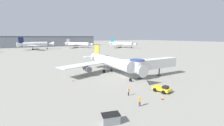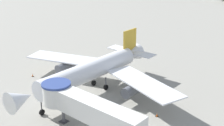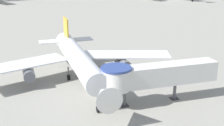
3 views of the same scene
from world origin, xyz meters
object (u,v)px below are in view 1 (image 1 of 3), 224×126
object	(u,v)px
main_airplane	(110,62)
traffic_cone_port_wing	(73,80)
service_container_gray	(111,119)
background_jet_gray_tail	(78,44)
pushback_tug_yellow	(162,89)
traffic_cone_starboard_wing	(142,68)
jet_bridge	(151,64)
background_jet_teal_tail	(122,44)
ground_crew_marshaller	(129,91)
traffic_cone_apron_front	(162,98)
background_jet_navy_tail	(35,44)
ground_crew_wing_walker	(140,101)

from	to	relation	value
main_airplane	traffic_cone_port_wing	distance (m)	14.03
service_container_gray	background_jet_gray_tail	distance (m)	153.75
pushback_tug_yellow	traffic_cone_starboard_wing	distance (m)	23.41
background_jet_gray_tail	jet_bridge	bearing A→B (deg)	-131.29
background_jet_teal_tail	ground_crew_marshaller	bearing A→B (deg)	-142.40
main_airplane	traffic_cone_apron_front	size ratio (longest dim) A/B	49.26
jet_bridge	pushback_tug_yellow	world-z (taller)	jet_bridge
main_airplane	background_jet_teal_tail	world-z (taller)	background_jet_teal_tail
background_jet_gray_tail	background_jet_teal_tail	distance (m)	48.95
main_airplane	traffic_cone_starboard_wing	bearing A→B (deg)	-1.93
pushback_tug_yellow	background_jet_navy_tail	world-z (taller)	background_jet_navy_tail
service_container_gray	background_jet_teal_tail	bearing A→B (deg)	53.55
ground_crew_marshaller	ground_crew_wing_walker	world-z (taller)	ground_crew_wing_walker
main_airplane	pushback_tug_yellow	bearing A→B (deg)	-86.12
background_jet_navy_tail	service_container_gray	bearing A→B (deg)	171.93
traffic_cone_starboard_wing	traffic_cone_apron_front	xyz separation A→B (m)	(-15.94, -22.54, 0.01)
traffic_cone_starboard_wing	ground_crew_marshaller	distance (m)	26.73
jet_bridge	traffic_cone_apron_front	xyz separation A→B (m)	(-10.13, -12.84, -3.71)
jet_bridge	service_container_gray	size ratio (longest dim) A/B	5.83
background_jet_navy_tail	jet_bridge	bearing A→B (deg)	-178.03
background_jet_teal_tail	service_container_gray	bearing A→B (deg)	-143.58
traffic_cone_port_wing	background_jet_teal_tail	xyz separation A→B (m)	(86.57, 97.23, 4.19)
ground_crew_wing_walker	service_container_gray	bearing A→B (deg)	61.26
pushback_tug_yellow	ground_crew_marshaller	world-z (taller)	ground_crew_marshaller
background_jet_gray_tail	traffic_cone_apron_front	bearing A→B (deg)	-134.22
pushback_tug_yellow	traffic_cone_apron_front	size ratio (longest dim) A/B	5.95
pushback_tug_yellow	background_jet_navy_tail	xyz separation A→B (m)	(-12.14, 137.20, 4.40)
traffic_cone_apron_front	ground_crew_wing_walker	size ratio (longest dim) A/B	0.38
ground_crew_wing_walker	background_jet_teal_tail	distance (m)	143.58
traffic_cone_port_wing	ground_crew_wing_walker	xyz separation A→B (m)	(5.04, -20.91, 0.73)
jet_bridge	traffic_cone_starboard_wing	size ratio (longest dim) A/B	25.51
traffic_cone_starboard_wing	background_jet_gray_tail	size ratio (longest dim) A/B	0.02
main_airplane	ground_crew_marshaller	size ratio (longest dim) A/B	20.30
traffic_cone_port_wing	ground_crew_marshaller	world-z (taller)	ground_crew_marshaller
traffic_cone_apron_front	background_jet_gray_tail	xyz separation A→B (m)	(34.63, 144.73, 3.94)
background_jet_gray_tail	background_jet_navy_tail	size ratio (longest dim) A/B	1.03
traffic_cone_starboard_wing	service_container_gray	bearing A→B (deg)	-139.94
jet_bridge	background_jet_gray_tail	size ratio (longest dim) A/B	0.48
service_container_gray	background_jet_teal_tail	distance (m)	149.05
traffic_cone_port_wing	background_jet_navy_tail	distance (m)	119.03
traffic_cone_starboard_wing	background_jet_navy_tail	world-z (taller)	background_jet_navy_tail
background_jet_navy_tail	traffic_cone_port_wing	bearing A→B (deg)	172.57
main_airplane	background_jet_teal_tail	xyz separation A→B (m)	(73.18, 94.86, 0.72)
background_jet_gray_tail	background_jet_teal_tail	bearing A→B (deg)	-63.41
service_container_gray	traffic_cone_starboard_wing	xyz separation A→B (m)	(28.62, 24.06, -0.38)
service_container_gray	background_jet_navy_tail	bearing A→B (deg)	88.44
traffic_cone_apron_front	ground_crew_wing_walker	bearing A→B (deg)	178.06
traffic_cone_apron_front	ground_crew_marshaller	distance (m)	6.66
service_container_gray	traffic_cone_starboard_wing	size ratio (longest dim) A/B	4.37
ground_crew_wing_walker	background_jet_gray_tail	size ratio (longest dim) A/B	0.05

